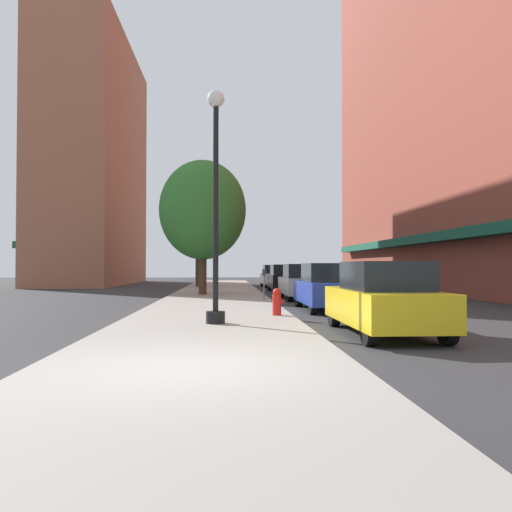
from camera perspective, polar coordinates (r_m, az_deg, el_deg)
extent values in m
plane|color=#2D2D30|center=(25.50, 4.64, -4.67)|extent=(90.00, 90.00, 0.00)
cube|color=gray|center=(26.25, -4.38, -4.44)|extent=(4.80, 50.00, 0.12)
cube|color=brown|center=(35.25, 22.91, 21.15)|extent=(6.00, 40.00, 29.79)
cube|color=#144C38|center=(31.32, 17.58, 1.70)|extent=(0.90, 34.00, 0.50)
cube|color=#9E6047|center=(46.52, -17.86, 9.96)|extent=(6.00, 18.00, 21.00)
cube|color=#144C38|center=(46.63, -21.90, 0.80)|extent=(0.90, 15.30, 0.50)
cylinder|color=black|center=(12.68, -4.64, -6.98)|extent=(0.48, 0.48, 0.30)
cylinder|color=black|center=(12.70, -4.61, 5.46)|extent=(0.14, 0.14, 5.20)
sphere|color=silver|center=(13.31, -4.59, 17.43)|extent=(0.44, 0.44, 0.44)
cylinder|color=red|center=(14.73, 2.39, -5.55)|extent=(0.26, 0.26, 0.62)
sphere|color=red|center=(14.70, 2.39, -4.15)|extent=(0.24, 0.24, 0.24)
cylinder|color=red|center=(14.73, 2.93, -5.20)|extent=(0.12, 0.10, 0.10)
cylinder|color=slate|center=(21.36, 0.92, -3.62)|extent=(0.06, 0.06, 1.05)
cube|color=#33383D|center=(21.35, 0.92, -1.86)|extent=(0.14, 0.09, 0.26)
cylinder|color=#422D1E|center=(35.56, -6.59, -0.99)|extent=(0.40, 0.40, 3.10)
ellipsoid|color=#387F33|center=(35.72, -6.57, 4.23)|extent=(4.51, 4.51, 5.19)
cylinder|color=#422D1E|center=(25.68, -6.10, -1.41)|extent=(0.40, 0.40, 2.66)
ellipsoid|color=#2D6B28|center=(25.84, -6.09, 5.24)|extent=(4.43, 4.43, 5.09)
cylinder|color=black|center=(13.16, 8.87, -6.54)|extent=(0.22, 0.64, 0.64)
cylinder|color=black|center=(13.57, 15.36, -6.35)|extent=(0.22, 0.64, 0.64)
cylinder|color=black|center=(10.07, 12.79, -8.18)|extent=(0.22, 0.64, 0.64)
cylinder|color=black|center=(10.61, 20.98, -7.78)|extent=(0.22, 0.64, 0.64)
cube|color=gold|center=(11.79, 14.26, -5.59)|extent=(1.80, 4.30, 0.76)
cube|color=black|center=(11.61, 14.47, -2.19)|extent=(1.56, 2.20, 0.64)
cylinder|color=black|center=(19.34, 4.88, -4.83)|extent=(0.22, 0.64, 0.64)
cylinder|color=black|center=(19.63, 9.41, -4.77)|extent=(0.22, 0.64, 0.64)
cylinder|color=black|center=(16.19, 6.53, -5.54)|extent=(0.22, 0.64, 0.64)
cylinder|color=black|center=(16.53, 11.88, -5.43)|extent=(0.22, 0.64, 0.64)
cube|color=#1E389E|center=(17.88, 8.10, -4.10)|extent=(1.80, 4.30, 0.76)
cube|color=black|center=(17.71, 8.19, -1.86)|extent=(1.56, 2.20, 0.64)
cylinder|color=black|center=(25.20, 2.94, -3.99)|extent=(0.22, 0.64, 0.64)
cylinder|color=black|center=(25.41, 6.44, -3.96)|extent=(0.22, 0.64, 0.64)
cylinder|color=black|center=(22.02, 3.86, -4.39)|extent=(0.22, 0.64, 0.64)
cylinder|color=black|center=(22.27, 7.86, -4.34)|extent=(0.22, 0.64, 0.64)
cube|color=#B2B2BA|center=(23.70, 5.24, -3.39)|extent=(1.80, 4.30, 0.76)
cube|color=black|center=(23.53, 5.29, -1.70)|extent=(1.56, 2.20, 0.64)
cylinder|color=black|center=(32.30, 1.53, -3.37)|extent=(0.22, 0.64, 0.64)
cylinder|color=black|center=(32.48, 4.28, -3.36)|extent=(0.22, 0.64, 0.64)
cylinder|color=black|center=(29.12, 2.08, -3.61)|extent=(0.22, 0.64, 0.64)
cylinder|color=black|center=(29.31, 5.12, -3.59)|extent=(0.22, 0.64, 0.64)
cube|color=black|center=(30.78, 3.24, -2.88)|extent=(1.80, 4.30, 0.76)
cube|color=black|center=(30.62, 3.27, -1.58)|extent=(1.56, 2.20, 0.64)
cylinder|color=black|center=(38.90, 0.69, -3.00)|extent=(0.22, 0.64, 0.64)
cylinder|color=black|center=(39.05, 2.97, -2.99)|extent=(0.22, 0.64, 0.64)
cylinder|color=black|center=(35.71, 1.06, -3.16)|extent=(0.22, 0.64, 0.64)
cylinder|color=black|center=(35.87, 3.54, -3.15)|extent=(0.22, 0.64, 0.64)
cube|color=silver|center=(37.37, 2.06, -2.58)|extent=(1.80, 4.30, 0.76)
cube|color=black|center=(37.21, 2.08, -1.51)|extent=(1.56, 2.20, 0.64)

